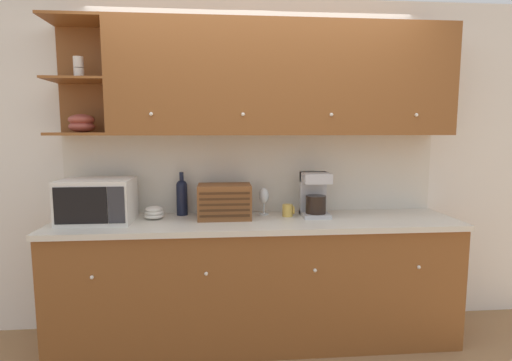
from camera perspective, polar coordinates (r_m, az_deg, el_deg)
The scene contains 12 objects.
ground_plane at distance 3.56m, azimuth -0.32°, elevation -19.29°, with size 24.00×24.00×0.00m, color #9E754C.
wall_back at distance 3.23m, azimuth -0.38°, elevation 2.07°, with size 5.34×0.06×2.60m.
counter_unit at distance 3.09m, azimuth 0.15°, elevation -14.03°, with size 2.96×0.64×0.93m.
backsplash_panel at distance 3.20m, azimuth -0.33°, elevation 1.01°, with size 2.94×0.01×0.62m.
upper_cabinets at distance 3.05m, azimuth 3.25°, elevation 14.09°, with size 2.94×0.38×0.81m.
microwave at distance 3.06m, azimuth -21.72°, elevation -2.70°, with size 0.49×0.38×0.31m.
bowl_stack_on_counter at distance 3.06m, azimuth -14.35°, elevation -4.49°, with size 0.15×0.15×0.09m.
wine_bottle at distance 3.13m, azimuth -10.54°, elevation -2.14°, with size 0.09×0.09×0.34m.
bread_box at distance 2.98m, azimuth -4.52°, elevation -3.01°, with size 0.39×0.26×0.25m.
wine_glass at distance 3.10m, azimuth 1.14°, elevation -2.30°, with size 0.08×0.08×0.21m.
mug at distance 3.06m, azimuth 4.59°, elevation -4.28°, with size 0.09×0.08×0.09m.
coffee_maker at distance 3.07m, azimuth 8.40°, elevation -1.97°, with size 0.20×0.22×0.34m.
Camera 1 is at (-0.26, -3.18, 1.59)m, focal length 28.00 mm.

